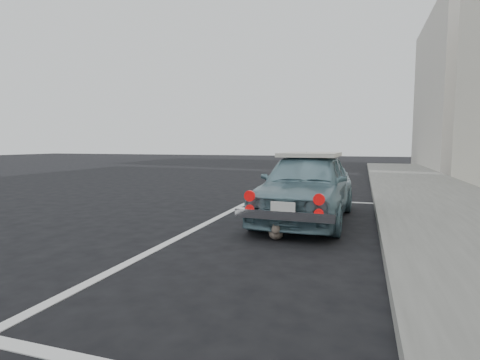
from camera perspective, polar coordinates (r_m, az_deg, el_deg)
name	(u,v)px	position (r m, az deg, el deg)	size (l,w,h in m)	color
ground	(136,325)	(3.04, -15.60, -20.49)	(80.00, 80.00, 0.00)	black
building_far	(463,92)	(22.93, 30.84, 11.45)	(3.50, 10.00, 8.00)	beige
pline_front	(314,201)	(8.92, 11.28, -3.10)	(3.00, 0.12, 0.01)	silver
pline_side	(196,228)	(5.95, -6.65, -7.34)	(0.12, 7.00, 0.01)	silver
retro_coupe	(307,185)	(6.65, 10.13, -0.77)	(1.53, 3.57, 1.20)	#6B919E
cat	(276,231)	(5.26, 5.49, -7.82)	(0.27, 0.46, 0.25)	brown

